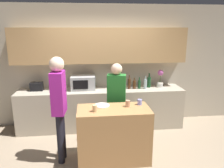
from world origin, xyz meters
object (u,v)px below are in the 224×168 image
(cup_1, at_px, (95,108))
(microwave, at_px, (83,83))
(bottle_1, at_px, (119,85))
(bottle_2, at_px, (124,85))
(bottle_0, at_px, (114,85))
(bottle_7, at_px, (149,82))
(person_center, at_px, (116,97))
(toaster, at_px, (37,86))
(bottle_3, at_px, (129,84))
(cup_0, at_px, (128,103))
(person_left, at_px, (59,101))
(cup_2, at_px, (140,102))
(potted_plant, at_px, (160,78))
(bottle_6, at_px, (145,84))
(plate_on_island, at_px, (102,105))
(bottle_4, at_px, (134,84))
(bottle_5, at_px, (139,84))

(cup_1, bearing_deg, microwave, 98.06)
(bottle_1, relative_size, bottle_2, 1.00)
(bottle_0, bearing_deg, bottle_7, 9.28)
(bottle_7, xyz_separation_m, person_center, (-0.85, -0.79, -0.08))
(toaster, height_order, cup_1, toaster)
(bottle_3, height_order, cup_0, bottle_3)
(cup_0, distance_m, person_left, 1.12)
(bottle_0, height_order, cup_2, bottle_0)
(bottle_7, relative_size, person_center, 0.21)
(bottle_1, xyz_separation_m, person_center, (-0.14, -0.67, -0.05))
(potted_plant, relative_size, bottle_1, 1.59)
(bottle_6, height_order, cup_2, bottle_6)
(bottle_2, xyz_separation_m, bottle_7, (0.58, 0.07, 0.03))
(bottle_3, relative_size, bottle_6, 1.08)
(microwave, relative_size, cup_1, 4.77)
(plate_on_island, distance_m, person_left, 0.71)
(cup_2, bearing_deg, bottle_0, 105.85)
(plate_on_island, bearing_deg, bottle_0, 72.43)
(bottle_4, distance_m, bottle_5, 0.11)
(bottle_2, relative_size, bottle_5, 0.95)
(bottle_5, relative_size, bottle_7, 0.81)
(bottle_0, height_order, cup_0, bottle_0)
(bottle_4, bearing_deg, microwave, 175.97)
(bottle_4, distance_m, cup_1, 1.65)
(microwave, height_order, bottle_7, bottle_7)
(bottle_5, bearing_deg, toaster, 177.72)
(microwave, relative_size, bottle_3, 1.68)
(bottle_4, relative_size, bottle_6, 0.87)
(potted_plant, xyz_separation_m, person_center, (-1.10, -0.79, -0.16))
(potted_plant, relative_size, person_left, 0.22)
(bottle_3, bearing_deg, cup_2, -91.61)
(potted_plant, xyz_separation_m, cup_1, (-1.53, -1.45, -0.11))
(bottle_5, distance_m, bottle_6, 0.13)
(bottle_0, distance_m, cup_0, 1.16)
(bottle_4, bearing_deg, bottle_3, 178.59)
(plate_on_island, bearing_deg, bottle_7, 46.22)
(plate_on_island, xyz_separation_m, cup_2, (0.64, -0.02, 0.04))
(bottle_4, bearing_deg, person_left, -140.99)
(bottle_1, height_order, bottle_7, bottle_7)
(person_left, xyz_separation_m, person_center, (0.99, 0.49, -0.14))
(cup_2, bearing_deg, bottle_3, 88.39)
(plate_on_island, relative_size, cup_0, 2.34)
(person_left, bearing_deg, cup_1, 78.41)
(microwave, xyz_separation_m, bottle_0, (0.67, -0.13, -0.04))
(cup_0, bearing_deg, bottle_2, 83.44)
(cup_1, bearing_deg, bottle_6, 49.00)
(bottle_6, bearing_deg, person_left, -145.81)
(bottle_1, bearing_deg, bottle_4, 6.93)
(bottle_3, height_order, bottle_5, bottle_3)
(cup_2, xyz_separation_m, person_center, (-0.34, 0.42, -0.04))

